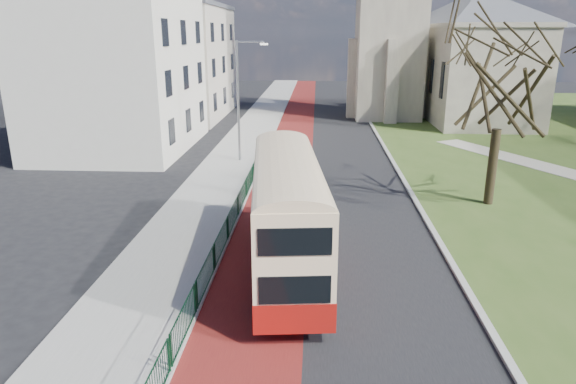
{
  "coord_description": "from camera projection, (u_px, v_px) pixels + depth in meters",
  "views": [
    {
      "loc": [
        0.78,
        -16.43,
        8.62
      ],
      "look_at": [
        -0.4,
        4.72,
        2.0
      ],
      "focal_mm": 32.0,
      "sensor_mm": 36.0,
      "label": 1
    }
  ],
  "objects": [
    {
      "name": "kerb_west",
      "position": [
        264.0,
        155.0,
        37.47
      ],
      "size": [
        0.25,
        120.0,
        0.13
      ],
      "primitive_type": "cube",
      "color": "#999993",
      "rests_on": "ground"
    },
    {
      "name": "street_block_near",
      "position": [
        118.0,
        62.0,
        38.04
      ],
      "size": [
        10.3,
        14.3,
        13.0
      ],
      "color": "silver",
      "rests_on": "ground"
    },
    {
      "name": "winter_tree_near",
      "position": [
        505.0,
        66.0,
        24.8
      ],
      "size": [
        7.85,
        7.85,
        10.1
      ],
      "rotation": [
        0.0,
        0.0,
        0.16
      ],
      "color": "#2C2416",
      "rests_on": "grass_green"
    },
    {
      "name": "pedestrian_railing",
      "position": [
        228.0,
        228.0,
        22.07
      ],
      "size": [
        0.07,
        24.0,
        1.12
      ],
      "color": "#0B311B",
      "rests_on": "ground"
    },
    {
      "name": "kerb_east",
      "position": [
        386.0,
        150.0,
        38.89
      ],
      "size": [
        0.25,
        80.0,
        0.13
      ],
      "primitive_type": "cube",
      "color": "#999993",
      "rests_on": "ground"
    },
    {
      "name": "bus",
      "position": [
        287.0,
        210.0,
        18.72
      ],
      "size": [
        3.35,
        10.32,
        4.24
      ],
      "rotation": [
        0.0,
        0.0,
        0.1
      ],
      "color": "maroon",
      "rests_on": "ground"
    },
    {
      "name": "road_carriageway",
      "position": [
        326.0,
        156.0,
        37.25
      ],
      "size": [
        9.0,
        120.0,
        0.01
      ],
      "primitive_type": "cube",
      "color": "black",
      "rests_on": "ground"
    },
    {
      "name": "pavement_west",
      "position": [
        237.0,
        154.0,
        37.58
      ],
      "size": [
        4.0,
        120.0,
        0.12
      ],
      "primitive_type": "cube",
      "color": "gray",
      "rests_on": "ground"
    },
    {
      "name": "street_block_far",
      "position": [
        176.0,
        61.0,
        53.51
      ],
      "size": [
        10.3,
        16.3,
        11.5
      ],
      "color": "beige",
      "rests_on": "ground"
    },
    {
      "name": "ground",
      "position": [
        292.0,
        285.0,
        18.27
      ],
      "size": [
        160.0,
        160.0,
        0.0
      ],
      "primitive_type": "plane",
      "color": "black",
      "rests_on": "ground"
    },
    {
      "name": "streetlamp",
      "position": [
        240.0,
        95.0,
        34.29
      ],
      "size": [
        2.13,
        0.18,
        8.0
      ],
      "color": "gray",
      "rests_on": "pavement_west"
    },
    {
      "name": "bus_lane",
      "position": [
        289.0,
        156.0,
        37.39
      ],
      "size": [
        3.4,
        120.0,
        0.01
      ],
      "primitive_type": "cube",
      "color": "#591414",
      "rests_on": "ground"
    }
  ]
}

